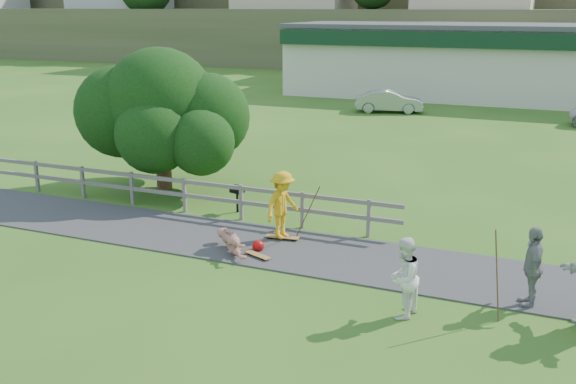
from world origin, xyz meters
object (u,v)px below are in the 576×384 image
object	(u,v)px
car_silver	(389,101)
tree	(162,131)
skater_fallen	(232,242)
spectator_b	(532,267)
spectator_a	(403,278)
skater_rider	(282,208)
bbq	(237,199)

from	to	relation	value
car_silver	tree	world-z (taller)	tree
skater_fallen	tree	world-z (taller)	tree
spectator_b	tree	xyz separation A→B (m)	(-12.55, 4.97, 1.18)
skater_fallen	spectator_a	bearing A→B (deg)	-65.52
skater_rider	car_silver	distance (m)	23.39
skater_fallen	spectator_a	world-z (taller)	spectator_a
car_silver	bbq	size ratio (longest dim) A/B	4.80
skater_fallen	spectator_a	distance (m)	5.34
skater_rider	spectator_a	bearing A→B (deg)	-110.49
skater_rider	tree	bearing A→B (deg)	78.87
skater_rider	spectator_b	size ratio (longest dim) A/B	1.04
car_silver	bbq	distance (m)	21.42
skater_rider	bbq	xyz separation A→B (m)	(-2.32, 1.81, -0.51)
skater_rider	tree	size ratio (longest dim) A/B	0.31
spectator_b	tree	distance (m)	13.55
tree	bbq	size ratio (longest dim) A/B	7.23
spectator_a	tree	world-z (taller)	tree
skater_fallen	bbq	xyz separation A→B (m)	(-1.45, 3.17, 0.12)
skater_rider	bbq	world-z (taller)	skater_rider
bbq	spectator_a	bearing A→B (deg)	-22.61
skater_fallen	spectator_a	xyz separation A→B (m)	(4.97, -1.86, 0.56)
tree	spectator_b	bearing A→B (deg)	-21.61
skater_rider	skater_fallen	distance (m)	1.74
skater_fallen	bbq	bearing A→B (deg)	69.57
car_silver	skater_fallen	bearing A→B (deg)	169.84
skater_fallen	car_silver	xyz separation A→B (m)	(-1.91, 24.59, 0.36)
skater_fallen	spectator_b	world-z (taller)	spectator_b
skater_rider	tree	distance (m)	6.95
skater_rider	bbq	size ratio (longest dim) A/B	2.20
spectator_b	bbq	distance (m)	9.53
skater_fallen	tree	xyz separation A→B (m)	(-5.14, 4.67, 1.78)
spectator_a	bbq	bearing A→B (deg)	-117.14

